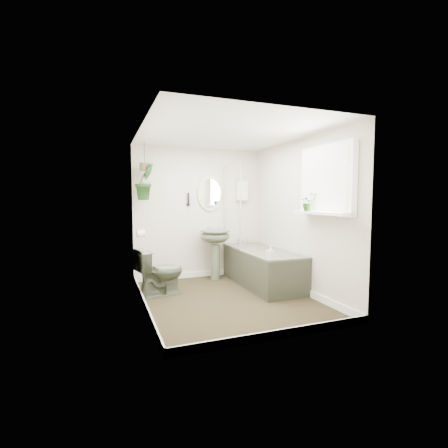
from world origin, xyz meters
name	(u,v)px	position (x,y,z in m)	size (l,w,h in m)	color
floor	(228,300)	(0.00, 0.00, -0.01)	(2.30, 2.80, 0.02)	black
ceiling	(228,132)	(0.00, 0.00, 2.31)	(2.30, 2.80, 0.02)	white
wall_back	(199,213)	(0.00, 1.41, 1.15)	(2.30, 0.02, 2.30)	beige
wall_front	(281,226)	(0.00, -1.41, 1.15)	(2.30, 0.02, 2.30)	beige
wall_left	(142,220)	(-1.16, 0.00, 1.15)	(0.02, 2.80, 2.30)	beige
wall_right	(299,216)	(1.16, 0.00, 1.15)	(0.02, 2.80, 2.30)	beige
skirting	(228,296)	(0.00, 0.00, 0.05)	(2.30, 2.80, 0.10)	white
bathtub	(262,267)	(0.80, 0.50, 0.29)	(0.72, 1.72, 0.58)	#4B5340
bath_screen	(232,206)	(0.47, 0.99, 1.28)	(0.04, 0.72, 1.40)	silver
shower_box	(242,191)	(0.80, 1.34, 1.55)	(0.20, 0.10, 0.35)	white
oval_mirror	(210,193)	(0.20, 1.37, 1.50)	(0.46, 0.03, 0.62)	beige
wall_sconce	(188,199)	(-0.20, 1.36, 1.40)	(0.04, 0.04, 0.22)	black
toilet_roll_holder	(141,233)	(-1.10, 0.70, 0.90)	(0.11, 0.11, 0.11)	white
window_recess	(327,180)	(1.09, -0.70, 1.65)	(0.08, 1.00, 0.90)	white
window_sill	(321,213)	(1.02, -0.70, 1.23)	(0.18, 1.00, 0.04)	white
window_blinds	(324,180)	(1.04, -0.70, 1.65)	(0.01, 0.86, 0.76)	white
toilet	(160,271)	(-0.85, 0.54, 0.35)	(0.39, 0.68, 0.69)	#4B5340
pedestal_sink	(215,255)	(0.20, 1.10, 0.43)	(0.51, 0.43, 0.87)	#4B5340
sill_plant	(308,202)	(0.97, -0.48, 1.37)	(0.21, 0.18, 0.23)	black
hanging_plant	(145,182)	(-0.97, 1.15, 1.68)	(0.32, 0.26, 0.59)	black
soap_bottle	(270,253)	(0.51, -0.29, 0.68)	(0.09, 0.09, 0.19)	black
hanging_pot	(145,167)	(-0.97, 1.15, 1.91)	(0.16, 0.16, 0.12)	brown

